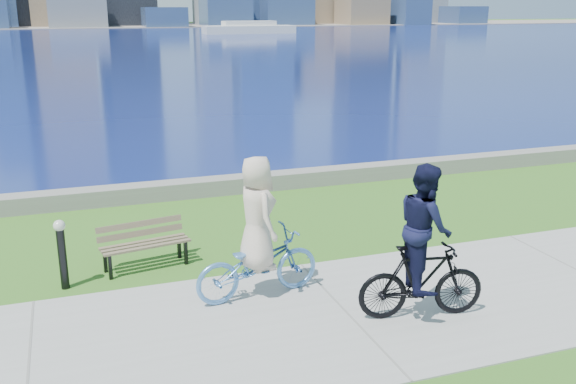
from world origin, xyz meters
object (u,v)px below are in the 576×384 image
at_px(cyclist_woman, 257,246).
at_px(cyclist_man, 423,255).
at_px(bollard_lamp, 62,250).
at_px(park_bench, 144,241).

bearing_deg(cyclist_woman, cyclist_man, -133.08).
height_order(bollard_lamp, cyclist_man, cyclist_man).
relative_size(bollard_lamp, cyclist_man, 0.51).
bearing_deg(park_bench, bollard_lamp, -170.09).
bearing_deg(cyclist_woman, bollard_lamp, 57.27).
height_order(bollard_lamp, cyclist_woman, cyclist_woman).
height_order(park_bench, cyclist_woman, cyclist_woman).
xyz_separation_m(park_bench, cyclist_woman, (1.38, -1.65, 0.34)).
distance_m(cyclist_woman, cyclist_man, 2.27).
bearing_deg(cyclist_man, bollard_lamp, 71.50).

